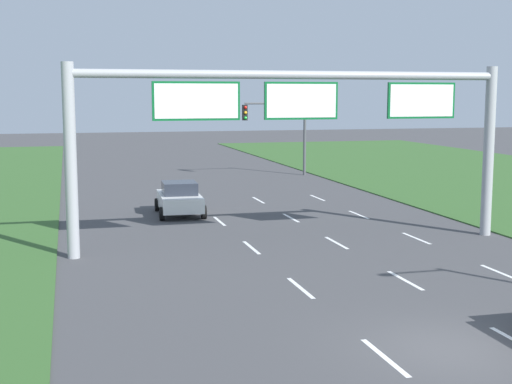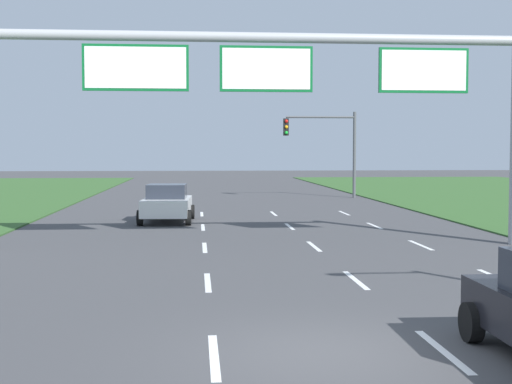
# 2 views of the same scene
# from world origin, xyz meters

# --- Properties ---
(ground_plane) EXTENTS (200.00, 200.00, 0.00)m
(ground_plane) POSITION_xyz_m (0.00, 0.00, 0.00)
(ground_plane) COLOR #424244
(lane_dashes_inner_left) EXTENTS (0.14, 44.40, 0.01)m
(lane_dashes_inner_left) POSITION_xyz_m (-1.75, 3.00, 0.00)
(lane_dashes_inner_left) COLOR white
(lane_dashes_inner_left) RESTS_ON ground_plane
(lane_dashes_inner_right) EXTENTS (0.14, 44.40, 0.01)m
(lane_dashes_inner_right) POSITION_xyz_m (1.75, 3.00, 0.00)
(lane_dashes_inner_right) COLOR white
(lane_dashes_inner_right) RESTS_ON ground_plane
(car_near_red) EXTENTS (2.35, 4.04, 1.63)m
(car_near_red) POSITION_xyz_m (-3.27, 20.26, 0.81)
(car_near_red) COLOR white
(car_near_red) RESTS_ON ground_plane
(sign_gantry) EXTENTS (17.24, 0.44, 7.00)m
(sign_gantry) POSITION_xyz_m (0.10, 11.93, 4.96)
(sign_gantry) COLOR #9EA0A5
(sign_gantry) RESTS_ON ground_plane
(traffic_light_mast) EXTENTS (4.76, 0.49, 5.60)m
(traffic_light_mast) POSITION_xyz_m (6.34, 35.30, 3.87)
(traffic_light_mast) COLOR #47494F
(traffic_light_mast) RESTS_ON ground_plane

